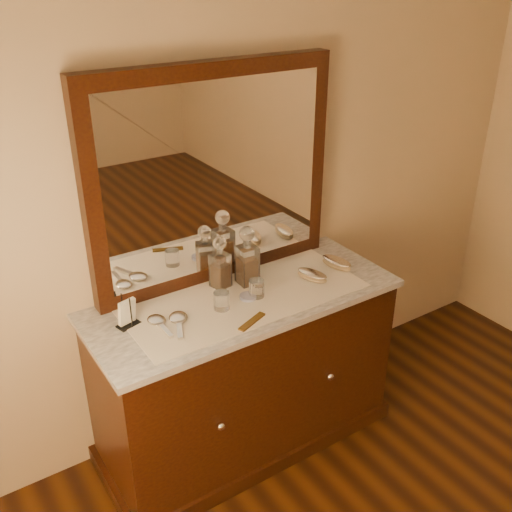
# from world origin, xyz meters

# --- Properties ---
(dresser_cabinet) EXTENTS (1.40, 0.55, 0.82)m
(dresser_cabinet) POSITION_xyz_m (0.00, 1.96, 0.41)
(dresser_cabinet) COLOR black
(dresser_cabinet) RESTS_ON floor
(dresser_plinth) EXTENTS (1.46, 0.59, 0.08)m
(dresser_plinth) POSITION_xyz_m (0.00, 1.96, 0.04)
(dresser_plinth) COLOR black
(dresser_plinth) RESTS_ON floor
(knob_left) EXTENTS (0.04, 0.04, 0.04)m
(knob_left) POSITION_xyz_m (-0.30, 1.67, 0.45)
(knob_left) COLOR silver
(knob_left) RESTS_ON dresser_cabinet
(knob_right) EXTENTS (0.04, 0.04, 0.04)m
(knob_right) POSITION_xyz_m (0.30, 1.67, 0.45)
(knob_right) COLOR silver
(knob_right) RESTS_ON dresser_cabinet
(marble_top) EXTENTS (1.44, 0.59, 0.03)m
(marble_top) POSITION_xyz_m (0.00, 1.96, 0.83)
(marble_top) COLOR white
(marble_top) RESTS_ON dresser_cabinet
(mirror_frame) EXTENTS (1.20, 0.08, 1.00)m
(mirror_frame) POSITION_xyz_m (0.00, 2.20, 1.35)
(mirror_frame) COLOR black
(mirror_frame) RESTS_ON marble_top
(mirror_glass) EXTENTS (1.06, 0.01, 0.86)m
(mirror_glass) POSITION_xyz_m (0.00, 2.17, 1.35)
(mirror_glass) COLOR white
(mirror_glass) RESTS_ON marble_top
(lace_runner) EXTENTS (1.10, 0.45, 0.00)m
(lace_runner) POSITION_xyz_m (0.00, 1.94, 0.85)
(lace_runner) COLOR white
(lace_runner) RESTS_ON marble_top
(pin_dish) EXTENTS (0.10, 0.10, 0.01)m
(pin_dish) POSITION_xyz_m (0.00, 1.93, 0.86)
(pin_dish) COLOR white
(pin_dish) RESTS_ON lace_runner
(comb) EXTENTS (0.16, 0.09, 0.01)m
(comb) POSITION_xyz_m (-0.09, 1.75, 0.86)
(comb) COLOR brown
(comb) RESTS_ON lace_runner
(napkin_rack) EXTENTS (0.11, 0.08, 0.14)m
(napkin_rack) POSITION_xyz_m (-0.53, 2.02, 0.91)
(napkin_rack) COLOR black
(napkin_rack) RESTS_ON marble_top
(decanter_left) EXTENTS (0.09, 0.09, 0.26)m
(decanter_left) POSITION_xyz_m (-0.04, 2.09, 0.95)
(decanter_left) COLOR #944E15
(decanter_left) RESTS_ON lace_runner
(decanter_right) EXTENTS (0.09, 0.09, 0.29)m
(decanter_right) POSITION_xyz_m (0.08, 2.05, 0.97)
(decanter_right) COLOR #944E15
(decanter_right) RESTS_ON lace_runner
(brush_near) EXTENTS (0.12, 0.17, 0.04)m
(brush_near) POSITION_xyz_m (0.35, 1.91, 0.88)
(brush_near) COLOR tan
(brush_near) RESTS_ON lace_runner
(brush_far) EXTENTS (0.10, 0.18, 0.05)m
(brush_far) POSITION_xyz_m (0.53, 1.94, 0.88)
(brush_far) COLOR tan
(brush_far) RESTS_ON lace_runner
(hand_mirror_outer) EXTENTS (0.08, 0.19, 0.02)m
(hand_mirror_outer) POSITION_xyz_m (-0.42, 1.96, 0.86)
(hand_mirror_outer) COLOR silver
(hand_mirror_outer) RESTS_ON lace_runner
(hand_mirror_inner) EXTENTS (0.13, 0.21, 0.02)m
(hand_mirror_inner) POSITION_xyz_m (-0.34, 1.93, 0.86)
(hand_mirror_inner) COLOR silver
(hand_mirror_inner) RESTS_ON lace_runner
(tumblers) EXTENTS (0.26, 0.08, 0.08)m
(tumblers) POSITION_xyz_m (-0.05, 1.92, 0.89)
(tumblers) COLOR white
(tumblers) RESTS_ON lace_runner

